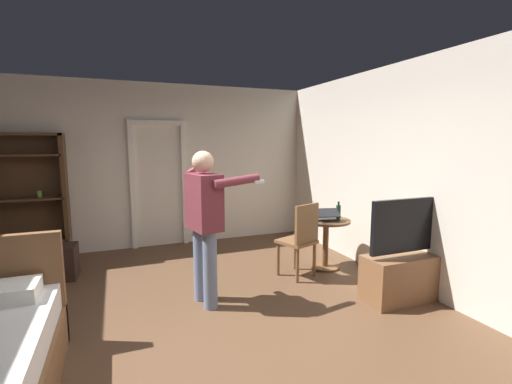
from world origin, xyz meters
TOP-DOWN VIEW (x-y plane):
  - ground_plane at (0.00, 0.00)m, footprint 7.03×7.03m
  - wall_back at (0.00, 3.26)m, footprint 5.58×0.12m
  - wall_right at (2.73, 0.00)m, footprint 0.12×6.64m
  - doorway_frame at (0.05, 3.18)m, footprint 0.93×0.08m
  - bookshelf at (-1.83, 3.04)m, footprint 1.05×0.32m
  - tv_flatscreen at (2.37, -0.02)m, footprint 1.03×0.40m
  - side_table at (2.08, 1.17)m, footprint 0.67×0.67m
  - laptop at (2.04, 1.13)m, footprint 0.39×0.39m
  - bottle_on_table at (2.22, 1.09)m, footprint 0.06×0.06m
  - wooden_chair at (1.58, 1.00)m, footprint 0.54×0.54m
  - person_blue_shirt at (0.25, 0.70)m, footprint 0.80×0.63m
  - suitcase_dark at (-1.43, 2.11)m, footprint 0.58×0.41m

SIDE VIEW (x-z plane):
  - ground_plane at x=0.00m, z-range 0.00..0.00m
  - suitcase_dark at x=-1.43m, z-range 0.00..0.44m
  - tv_flatscreen at x=2.37m, z-range -0.24..0.93m
  - side_table at x=2.08m, z-range 0.12..0.82m
  - wooden_chair at x=1.58m, z-range 0.05..1.04m
  - laptop at x=2.04m, z-range 0.67..0.84m
  - bottle_on_table at x=2.22m, z-range 0.68..0.94m
  - person_blue_shirt at x=0.25m, z-range 0.14..1.82m
  - bookshelf at x=-1.83m, z-range 0.08..1.99m
  - doorway_frame at x=0.05m, z-range 0.16..2.29m
  - wall_back at x=0.00m, z-range 0.00..2.74m
  - wall_right at x=2.73m, z-range 0.00..2.74m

